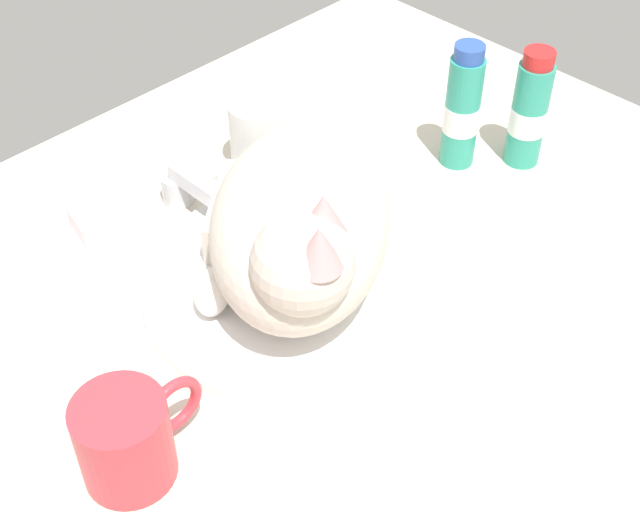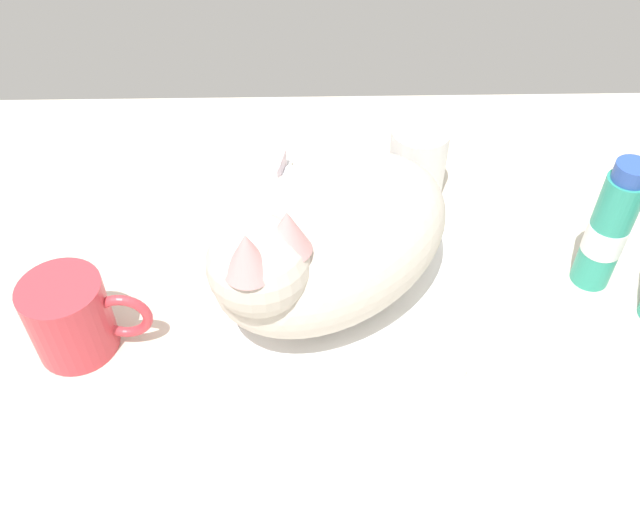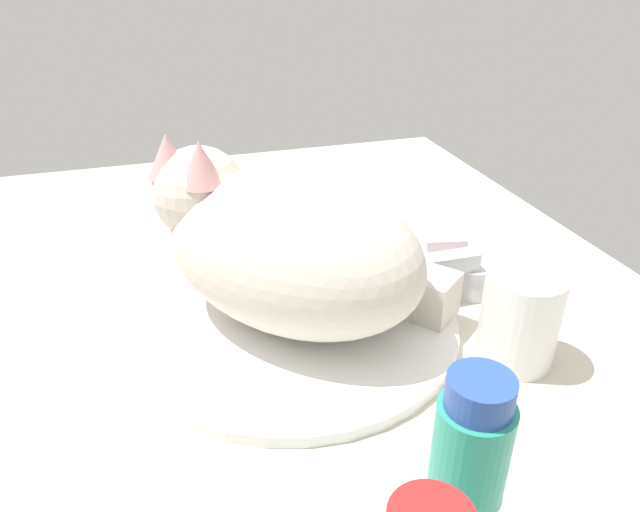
{
  "view_description": "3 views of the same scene",
  "coord_description": "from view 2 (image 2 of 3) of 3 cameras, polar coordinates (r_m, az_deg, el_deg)",
  "views": [
    {
      "loc": [
        -45.48,
        -47.93,
        65.1
      ],
      "look_at": [
        1.05,
        -1.67,
        4.76
      ],
      "focal_mm": 50.28,
      "sensor_mm": 36.0,
      "label": 1
    },
    {
      "loc": [
        -2.39,
        -47.84,
        53.52
      ],
      "look_at": [
        -1.39,
        -0.34,
        6.8
      ],
      "focal_mm": 37.26,
      "sensor_mm": 36.0,
      "label": 2
    },
    {
      "loc": [
        47.46,
        -11.65,
        34.48
      ],
      "look_at": [
        -1.66,
        3.29,
        6.68
      ],
      "focal_mm": 32.84,
      "sensor_mm": 36.0,
      "label": 3
    }
  ],
  "objects": [
    {
      "name": "rinse_cup",
      "position": [
        0.83,
        8.35,
        7.97
      ],
      "size": [
        7.0,
        7.0,
        8.98
      ],
      "color": "white",
      "rests_on": "ground_plane"
    },
    {
      "name": "soap_dish",
      "position": [
        0.87,
        -5.48,
        6.77
      ],
      "size": [
        9.0,
        6.4,
        1.2
      ],
      "primitive_type": "cube",
      "color": "white",
      "rests_on": "ground_plane"
    },
    {
      "name": "coffee_mug",
      "position": [
        0.69,
        -20.48,
        -4.95
      ],
      "size": [
        12.02,
        7.93,
        8.53
      ],
      "color": "#C63842",
      "rests_on": "ground_plane"
    },
    {
      "name": "sink_basin",
      "position": [
        0.71,
        1.11,
        -3.35
      ],
      "size": [
        32.81,
        32.81,
        1.17
      ],
      "primitive_type": "cylinder",
      "color": "white",
      "rests_on": "ground_plane"
    },
    {
      "name": "toothpaste_bottle",
      "position": [
        0.75,
        23.52,
        2.09
      ],
      "size": [
        4.18,
        4.18,
        15.65
      ],
      "color": "teal",
      "rests_on": "ground_plane"
    },
    {
      "name": "soap_bar",
      "position": [
        0.86,
        -5.57,
        7.77
      ],
      "size": [
        7.89,
        6.2,
        2.58
      ],
      "primitive_type": "cube",
      "rotation": [
        0.0,
        0.0,
        -0.21
      ],
      "color": "silver",
      "rests_on": "soap_dish"
    },
    {
      "name": "ground_plane",
      "position": [
        0.73,
        1.09,
        -4.45
      ],
      "size": [
        110.0,
        82.5,
        3.0
      ],
      "primitive_type": "cube",
      "color": "beige"
    },
    {
      "name": "cat",
      "position": [
        0.65,
        0.42,
        1.21
      ],
      "size": [
        31.6,
        31.57,
        17.53
      ],
      "color": "beige",
      "rests_on": "sink_basin"
    },
    {
      "name": "faucet",
      "position": [
        0.84,
        0.67,
        7.09
      ],
      "size": [
        11.98,
        10.16,
        5.54
      ],
      "color": "silver",
      "rests_on": "ground_plane"
    }
  ]
}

